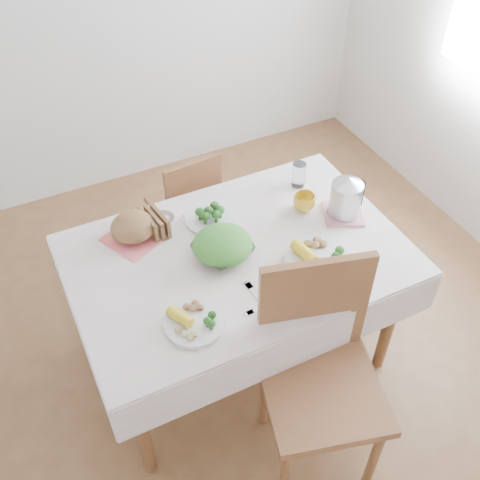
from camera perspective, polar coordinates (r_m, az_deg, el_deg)
name	(u,v)px	position (r m, az deg, el deg)	size (l,w,h in m)	color
floor	(238,352)	(3.11, -0.17, -11.33)	(3.60, 3.60, 0.00)	brown
dining_table	(238,308)	(2.81, -0.19, -6.95)	(1.40, 0.90, 0.75)	brown
tablecloth	(238,254)	(2.53, -0.21, -1.47)	(1.50, 1.00, 0.01)	silver
chair_near	(321,398)	(2.45, 8.28, -15.63)	(0.48, 0.48, 1.06)	brown
chair_far	(183,194)	(3.33, -5.86, 4.63)	(0.36, 0.36, 0.79)	brown
salad_bowl	(223,250)	(2.50, -1.77, -1.07)	(0.25, 0.25, 0.06)	white
dinner_plate_left	(194,323)	(2.26, -4.66, -8.37)	(0.25, 0.25, 0.02)	white
dinner_plate_right	(319,260)	(2.51, 7.99, -2.03)	(0.30, 0.30, 0.03)	white
broccoli_plate	(209,219)	(2.69, -3.18, 2.11)	(0.23, 0.23, 0.02)	beige
napkin	(135,237)	(2.65, -10.63, 0.29)	(0.24, 0.24, 0.00)	#F06366
bread_loaf	(133,228)	(2.61, -10.78, 1.19)	(0.21, 0.20, 0.12)	brown
fruit_bowl	(163,221)	(2.69, -7.87, 1.97)	(0.12, 0.12, 0.04)	white
yellow_mug	(304,202)	(2.75, 6.55, 3.86)	(0.11, 0.11, 0.09)	yellow
glass_tumbler	(299,175)	(2.88, 5.97, 6.60)	(0.07, 0.07, 0.13)	white
pink_tray	(343,214)	(2.76, 10.42, 2.66)	(0.18, 0.18, 0.01)	pink
electric_kettle	(346,195)	(2.69, 10.72, 4.47)	(0.15, 0.15, 0.21)	#B2B5BA
fork_left	(261,300)	(2.34, 2.14, -6.10)	(0.03, 0.22, 0.00)	silver
fork_right	(287,279)	(2.43, 4.77, -3.94)	(0.02, 0.20, 0.00)	silver
knife	(266,305)	(2.32, 2.70, -6.65)	(0.02, 0.18, 0.00)	silver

